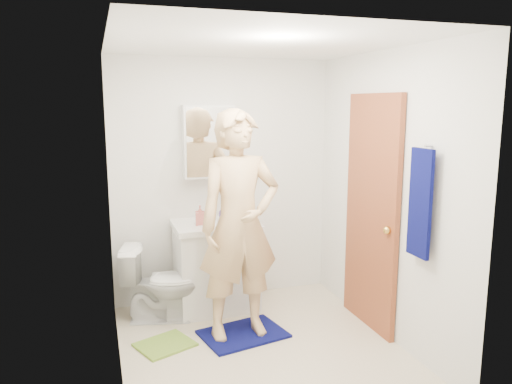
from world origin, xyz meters
TOP-DOWN VIEW (x-y plane):
  - floor at (0.00, 0.00)m, footprint 2.20×2.40m
  - ceiling at (0.00, 0.00)m, footprint 2.20×2.40m
  - wall_back at (0.00, 1.21)m, footprint 2.20×0.02m
  - wall_front at (0.00, -1.21)m, footprint 2.20×0.02m
  - wall_left at (-1.11, 0.00)m, footprint 0.02×2.40m
  - wall_right at (1.11, 0.00)m, footprint 0.02×2.40m
  - vanity_cabinet at (-0.15, 0.91)m, footprint 0.75×0.55m
  - countertop at (-0.15, 0.91)m, footprint 0.79×0.59m
  - sink_basin at (-0.15, 0.91)m, footprint 0.40×0.40m
  - faucet at (-0.15, 1.09)m, footprint 0.03×0.03m
  - medicine_cabinet at (-0.15, 1.14)m, footprint 0.50×0.12m
  - mirror_panel at (-0.15, 1.08)m, footprint 0.46×0.01m
  - door at (1.07, 0.15)m, footprint 0.05×0.80m
  - door_knob at (1.03, -0.17)m, footprint 0.07×0.07m
  - towel at (1.03, -0.57)m, footprint 0.03×0.24m
  - towel_hook at (1.07, -0.57)m, footprint 0.06×0.02m
  - toilet at (-0.69, 0.80)m, footprint 0.76×0.54m
  - bath_mat at (-0.07, 0.27)m, footprint 0.78×0.62m
  - green_rug at (-0.74, 0.28)m, footprint 0.53×0.50m
  - soap_dispenser at (-0.31, 0.87)m, footprint 0.10×0.10m
  - toothbrush_cup at (-0.04, 1.00)m, footprint 0.12×0.12m
  - man at (-0.10, 0.27)m, footprint 0.73×0.50m

SIDE VIEW (x-z plane):
  - floor at x=0.00m, z-range -0.02..0.00m
  - green_rug at x=-0.74m, z-range 0.00..0.02m
  - bath_mat at x=-0.07m, z-range 0.00..0.02m
  - toilet at x=-0.69m, z-range 0.00..0.70m
  - vanity_cabinet at x=-0.15m, z-range 0.00..0.80m
  - countertop at x=-0.15m, z-range 0.80..0.85m
  - sink_basin at x=-0.15m, z-range 0.83..0.86m
  - toothbrush_cup at x=-0.04m, z-range 0.85..0.94m
  - faucet at x=-0.15m, z-range 0.85..0.97m
  - soap_dispenser at x=-0.31m, z-range 0.85..1.04m
  - door_knob at x=1.03m, z-range 0.91..0.98m
  - man at x=-0.10m, z-range 0.02..1.93m
  - door at x=1.07m, z-range 0.00..2.05m
  - wall_back at x=0.00m, z-range 0.00..2.40m
  - wall_front at x=0.00m, z-range 0.00..2.40m
  - wall_left at x=-1.11m, z-range 0.00..2.40m
  - wall_right at x=1.11m, z-range 0.00..2.40m
  - towel at x=1.03m, z-range 0.85..1.65m
  - medicine_cabinet at x=-0.15m, z-range 1.25..1.95m
  - mirror_panel at x=-0.15m, z-range 1.27..1.93m
  - towel_hook at x=1.07m, z-range 1.66..1.68m
  - ceiling at x=0.00m, z-range 2.40..2.42m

